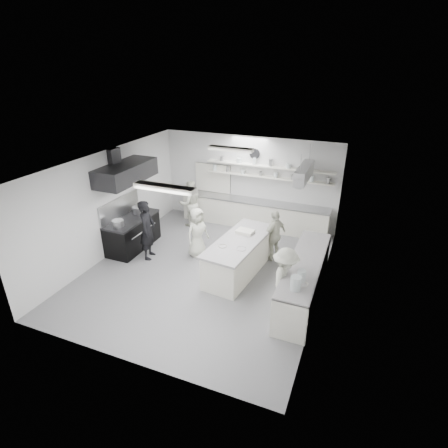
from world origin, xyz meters
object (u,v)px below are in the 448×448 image
at_px(cook_stove, 147,230).
at_px(cook_back, 190,203).
at_px(stove, 133,234).
at_px(prep_island, 239,257).
at_px(right_counter, 304,280).
at_px(back_counter, 253,214).

xyz_separation_m(cook_stove, cook_back, (0.10, 2.45, -0.08)).
relative_size(stove, prep_island, 0.72).
distance_m(right_counter, prep_island, 1.86).
bearing_deg(cook_back, prep_island, 95.12).
relative_size(right_counter, prep_island, 1.33).
distance_m(prep_island, cook_back, 3.42).
height_order(stove, cook_stove, cook_stove).
height_order(stove, back_counter, back_counter).
relative_size(cook_stove, cook_back, 1.10).
bearing_deg(back_counter, prep_island, -79.36).
relative_size(back_counter, prep_island, 2.01).
height_order(stove, prep_island, prep_island).
xyz_separation_m(prep_island, cook_back, (-2.58, 2.23, 0.33)).
height_order(stove, right_counter, right_counter).
relative_size(back_counter, cook_stove, 2.88).
bearing_deg(back_counter, cook_back, -161.25).
xyz_separation_m(back_counter, cook_back, (-2.03, -0.69, 0.33)).
xyz_separation_m(right_counter, cook_stove, (-4.47, 0.26, 0.40)).
height_order(prep_island, cook_stove, cook_stove).
relative_size(prep_island, cook_back, 1.57).
height_order(back_counter, right_counter, right_counter).
distance_m(back_counter, prep_island, 2.97).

